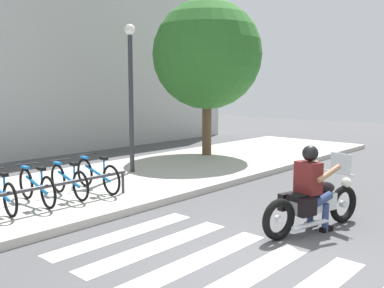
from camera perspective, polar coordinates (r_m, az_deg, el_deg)
ground_plane at (r=6.18m, az=10.15°, el=-15.32°), size 48.00×48.00×0.00m
sidewalk at (r=9.88m, az=-17.24°, el=-6.31°), size 24.00×4.40×0.15m
crosswalk_stripe_2 at (r=5.74m, az=7.00°, el=-17.08°), size 2.80×0.40×0.01m
crosswalk_stripe_3 at (r=6.19m, az=0.71°, el=-15.12°), size 2.80×0.40×0.01m
crosswalk_stripe_4 at (r=6.70m, az=-4.59°, el=-13.31°), size 2.80×0.40×0.01m
crosswalk_stripe_5 at (r=7.27m, az=-9.02°, el=-11.68°), size 2.80×0.40×0.01m
motorcycle at (r=7.51m, az=15.81°, el=-7.56°), size 2.21×0.87×1.25m
rider at (r=7.37m, az=15.51°, el=-4.88°), size 0.72×0.64×1.45m
bicycle_3 at (r=8.52m, az=-24.05°, el=-5.96°), size 0.48×1.57×0.75m
bicycle_4 at (r=8.82m, az=-19.87°, el=-5.30°), size 0.48×1.61×0.75m
bicycle_5 at (r=9.16m, az=-15.98°, el=-4.68°), size 0.48×1.57×0.74m
bicycle_6 at (r=9.54m, az=-12.40°, el=-4.01°), size 0.48×1.72×0.77m
bike_rack at (r=8.01m, az=-22.45°, el=-6.13°), size 4.82×0.07×0.49m
street_lamp at (r=11.34m, az=-8.10°, el=7.71°), size 0.28×0.28×3.97m
tree_near_rack at (r=14.18m, az=2.01°, el=11.71°), size 3.53×3.53×5.18m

